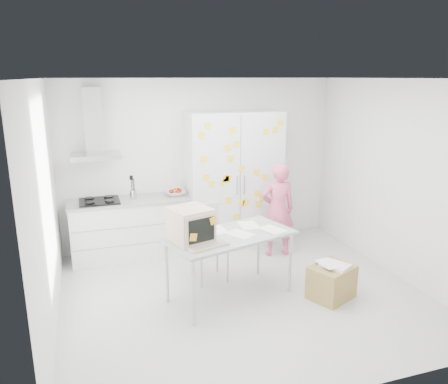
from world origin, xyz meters
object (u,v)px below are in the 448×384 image
object	(u,v)px
person	(278,210)
desk	(206,231)
cardboard_box	(332,282)
chair	(207,237)

from	to	relation	value
person	desk	world-z (taller)	person
desk	cardboard_box	xyz separation A→B (m)	(1.53, -0.37, -0.73)
person	chair	size ratio (longest dim) A/B	1.42
chair	cardboard_box	distance (m)	1.73
chair	person	bearing A→B (deg)	14.29
person	desk	size ratio (longest dim) A/B	0.85
person	desk	bearing A→B (deg)	44.65
person	cardboard_box	bearing A→B (deg)	100.06
person	chair	distance (m)	1.33
desk	chair	distance (m)	0.80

